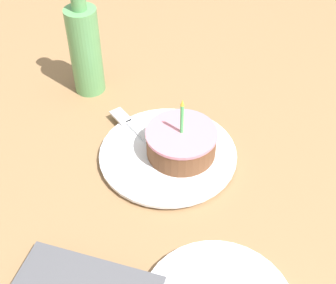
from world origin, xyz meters
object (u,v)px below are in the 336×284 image
object	(u,v)px
fork	(135,131)
cake_slice	(181,142)
bottle	(85,48)
plate	(168,154)

from	to	relation	value
fork	cake_slice	bearing A→B (deg)	-105.73
fork	bottle	xyz separation A→B (m)	(0.11, 0.14, 0.08)
cake_slice	bottle	world-z (taller)	bottle
plate	cake_slice	distance (m)	0.04
plate	cake_slice	size ratio (longest dim) A/B	1.97
cake_slice	bottle	size ratio (longest dim) A/B	0.51
plate	bottle	xyz separation A→B (m)	(0.15, 0.21, 0.09)
plate	bottle	size ratio (longest dim) A/B	1.00
plate	cake_slice	bearing A→B (deg)	-75.26
plate	fork	bearing A→B (deg)	65.92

